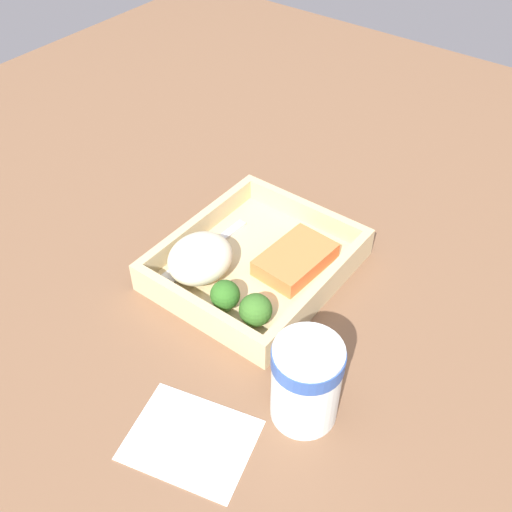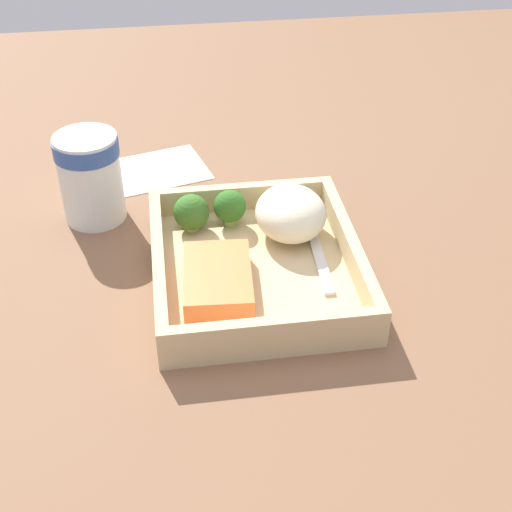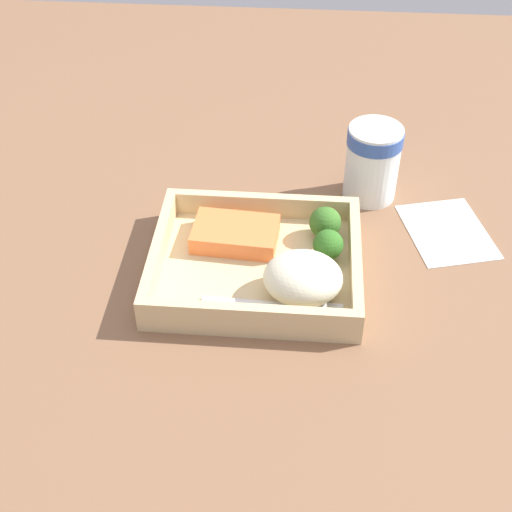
# 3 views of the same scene
# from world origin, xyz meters

# --- Properties ---
(ground_plane) EXTENTS (1.60, 1.60, 0.02)m
(ground_plane) POSITION_xyz_m (0.00, 0.00, -0.01)
(ground_plane) COLOR brown
(takeout_tray) EXTENTS (0.24, 0.21, 0.01)m
(takeout_tray) POSITION_xyz_m (0.00, 0.00, 0.01)
(takeout_tray) COLOR #CEB584
(takeout_tray) RESTS_ON ground_plane
(tray_rim) EXTENTS (0.24, 0.21, 0.03)m
(tray_rim) POSITION_xyz_m (0.00, 0.00, 0.03)
(tray_rim) COLOR #CEB584
(tray_rim) RESTS_ON takeout_tray
(salmon_fillet) EXTENTS (0.11, 0.07, 0.02)m
(salmon_fillet) POSITION_xyz_m (-0.03, 0.04, 0.02)
(salmon_fillet) COLOR orange
(salmon_fillet) RESTS_ON takeout_tray
(mashed_potatoes) EXTENTS (0.09, 0.08, 0.05)m
(mashed_potatoes) POSITION_xyz_m (0.06, -0.05, 0.04)
(mashed_potatoes) COLOR #EEE7C3
(mashed_potatoes) RESTS_ON takeout_tray
(broccoli_floret_1) EXTENTS (0.04, 0.04, 0.04)m
(broccoli_floret_1) POSITION_xyz_m (0.08, 0.02, 0.03)
(broccoli_floret_1) COLOR #76A457
(broccoli_floret_1) RESTS_ON takeout_tray
(broccoli_floret_2) EXTENTS (0.04, 0.04, 0.04)m
(broccoli_floret_2) POSITION_xyz_m (0.08, 0.06, 0.03)
(broccoli_floret_2) COLOR #87A768
(broccoli_floret_2) RESTS_ON takeout_tray
(fork) EXTENTS (0.16, 0.02, 0.00)m
(fork) POSITION_xyz_m (0.03, -0.07, 0.01)
(fork) COLOR silver
(fork) RESTS_ON takeout_tray
(paper_cup) EXTENTS (0.07, 0.07, 0.10)m
(paper_cup) POSITION_xyz_m (0.14, 0.17, 0.06)
(paper_cup) COLOR white
(paper_cup) RESTS_ON ground_plane
(receipt_slip) EXTENTS (0.13, 0.15, 0.00)m
(receipt_slip) POSITION_xyz_m (0.24, 0.10, 0.00)
(receipt_slip) COLOR white
(receipt_slip) RESTS_ON ground_plane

